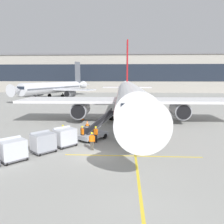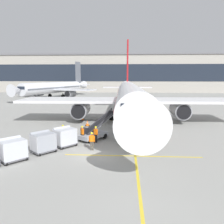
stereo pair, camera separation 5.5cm
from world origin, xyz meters
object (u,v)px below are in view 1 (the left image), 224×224
ground_crew_wingwalker (92,140)px  distant_airplane (54,88)px  baggage_cart_lead (65,136)px  safety_cone_wingtip (82,118)px  baggage_cart_second (43,142)px  safety_cone_engine_keepout (87,123)px  ground_crew_marshaller (63,132)px  belt_loader (94,132)px  ground_crew_by_loader (82,133)px  ground_crew_by_carts (96,133)px  parked_airplane (130,97)px  baggage_cart_third (12,149)px

ground_crew_wingwalker → distant_airplane: 54.91m
baggage_cart_lead → safety_cone_wingtip: baggage_cart_lead is taller
baggage_cart_second → safety_cone_engine_keepout: baggage_cart_second is taller
ground_crew_marshaller → baggage_cart_lead: bearing=-70.2°
belt_loader → distant_airplane: distant_airplane is taller
baggage_cart_second → distant_airplane: bearing=106.1°
ground_crew_wingwalker → distant_airplane: (-19.41, 51.31, 2.27)m
ground_crew_by_loader → ground_crew_by_carts: same height
parked_airplane → belt_loader: 11.63m
baggage_cart_lead → ground_crew_by_loader: 2.19m
ground_crew_marshaller → safety_cone_engine_keepout: (1.36, 7.60, -0.64)m
parked_airplane → distant_airplane: (-23.18, 36.96, -0.48)m
baggage_cart_lead → baggage_cart_third: same height
belt_loader → ground_crew_by_carts: 1.30m
baggage_cart_third → safety_cone_engine_keepout: size_ratio=3.48×
belt_loader → baggage_cart_second: 6.24m
parked_airplane → safety_cone_engine_keepout: 7.82m
safety_cone_wingtip → baggage_cart_second: bearing=-92.5°
parked_airplane → baggage_cart_third: parked_airplane is taller
belt_loader → safety_cone_engine_keepout: (-1.92, 6.79, -0.49)m
safety_cone_engine_keepout → safety_cone_wingtip: 4.46m
parked_airplane → baggage_cart_third: 20.27m
safety_cone_wingtip → ground_crew_marshaller: bearing=-89.5°
safety_cone_engine_keepout → distant_airplane: bearing=112.9°
baggage_cart_lead → distant_airplane: distant_airplane is taller
baggage_cart_third → ground_crew_marshaller: baggage_cart_third is taller
ground_crew_wingwalker → distant_airplane: bearing=110.7°
baggage_cart_second → baggage_cart_third: size_ratio=1.00×
safety_cone_wingtip → distant_airplane: 39.82m
baggage_cart_lead → safety_cone_engine_keepout: 9.60m
ground_crew_marshaller → safety_cone_engine_keepout: bearing=79.8°
baggage_cart_second → safety_cone_engine_keepout: bearing=79.4°
ground_crew_by_loader → ground_crew_wingwalker: size_ratio=1.00×
distant_airplane → ground_crew_by_carts: bearing=-68.2°
ground_crew_by_carts → ground_crew_marshaller: same height
baggage_cart_second → ground_crew_marshaller: bearing=78.5°
baggage_cart_lead → baggage_cart_third: size_ratio=1.00×
ground_crew_marshaller → ground_crew_wingwalker: same height
safety_cone_wingtip → safety_cone_engine_keepout: bearing=-70.7°
parked_airplane → distant_airplane: 43.63m
baggage_cart_second → ground_crew_wingwalker: 4.46m
ground_crew_by_carts → safety_cone_engine_keepout: bearing=105.6°
ground_crew_wingwalker → ground_crew_by_loader: bearing=117.5°
baggage_cart_third → ground_crew_by_carts: (6.13, 5.73, -0.00)m
baggage_cart_second → safety_cone_engine_keepout: size_ratio=3.48×
belt_loader → baggage_cart_second: belt_loader is taller
belt_loader → safety_cone_engine_keepout: belt_loader is taller
ground_crew_by_carts → distant_airplane: distant_airplane is taller
belt_loader → safety_cone_wingtip: 11.52m
baggage_cart_second → ground_crew_by_carts: bearing=38.3°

